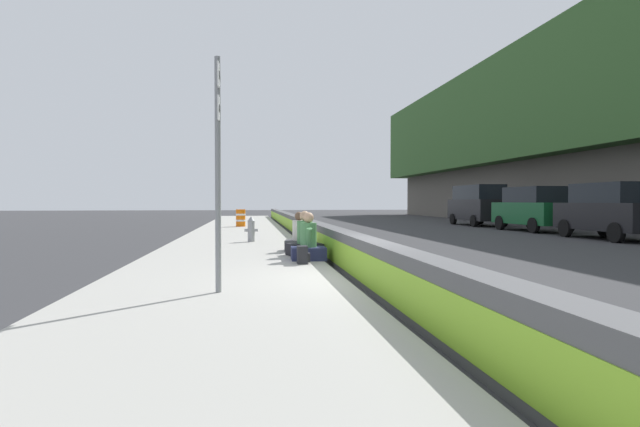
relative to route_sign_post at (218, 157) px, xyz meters
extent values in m
plane|color=#353538|center=(0.96, -2.64, -2.21)|extent=(160.00, 160.00, 0.00)
cube|color=#A8A59E|center=(0.96, 0.01, -2.14)|extent=(80.00, 4.40, 0.14)
cube|color=#545456|center=(0.96, -2.64, -1.79)|extent=(76.00, 0.44, 0.85)
cube|color=#8CC62D|center=(0.96, -2.42, -1.83)|extent=(74.48, 0.01, 0.54)
cylinder|color=gray|center=(0.00, 0.00, -0.27)|extent=(0.09, 0.09, 3.60)
cube|color=white|center=(0.00, -0.02, 1.23)|extent=(0.44, 0.02, 0.36)
cube|color=black|center=(0.00, -0.03, 1.23)|extent=(0.30, 0.01, 0.10)
cube|color=white|center=(0.00, -0.02, 0.73)|extent=(0.44, 0.02, 0.36)
cube|color=black|center=(0.00, -0.03, 0.73)|extent=(0.30, 0.01, 0.10)
cylinder|color=gray|center=(9.66, -0.52, -1.71)|extent=(0.24, 0.24, 0.72)
cone|color=gray|center=(9.66, -0.52, -1.27)|extent=(0.26, 0.26, 0.16)
cylinder|color=gray|center=(9.66, -0.69, -1.68)|extent=(0.10, 0.12, 0.10)
cylinder|color=gray|center=(9.66, -0.35, -1.68)|extent=(0.10, 0.12, 0.10)
cube|color=#23284C|center=(4.04, -1.86, -1.92)|extent=(0.72, 0.84, 0.31)
cylinder|color=#4C8951|center=(4.04, -1.86, -1.48)|extent=(0.39, 0.39, 0.58)
sphere|color=tan|center=(4.04, -1.86, -1.06)|extent=(0.25, 0.25, 0.25)
cylinder|color=#4C8951|center=(4.26, -1.87, -1.53)|extent=(0.30, 0.15, 0.51)
cylinder|color=#4C8951|center=(3.83, -1.85, -1.53)|extent=(0.30, 0.15, 0.51)
cube|color=black|center=(5.00, -1.87, -1.92)|extent=(0.88, 0.97, 0.31)
cylinder|color=#4C8951|center=(5.00, -1.87, -1.47)|extent=(0.40, 0.40, 0.58)
sphere|color=tan|center=(5.00, -1.87, -1.05)|extent=(0.26, 0.26, 0.26)
cylinder|color=#4C8951|center=(5.21, -1.82, -1.53)|extent=(0.32, 0.21, 0.51)
cylinder|color=#4C8951|center=(4.79, -1.93, -1.53)|extent=(0.32, 0.21, 0.51)
cube|color=#424247|center=(6.27, -1.85, -1.92)|extent=(0.77, 0.87, 0.30)
cylinder|color=beige|center=(6.27, -1.85, -1.50)|extent=(0.38, 0.38, 0.56)
sphere|color=brown|center=(6.27, -1.85, -1.09)|extent=(0.25, 0.25, 0.25)
cylinder|color=beige|center=(6.47, -1.88, -1.55)|extent=(0.30, 0.17, 0.49)
cylinder|color=beige|center=(6.06, -1.83, -1.55)|extent=(0.30, 0.17, 0.49)
cube|color=#232328|center=(3.31, -1.64, -1.87)|extent=(0.32, 0.22, 0.40)
cube|color=#232328|center=(3.31, -1.78, -1.93)|extent=(0.22, 0.06, 0.20)
cylinder|color=orange|center=(20.32, 0.04, -1.60)|extent=(0.52, 0.52, 0.95)
cylinder|color=white|center=(20.32, 0.04, -1.41)|extent=(0.54, 0.54, 0.10)
cylinder|color=white|center=(20.32, 0.04, -1.74)|extent=(0.54, 0.54, 0.10)
cube|color=black|center=(10.45, -14.82, -1.28)|extent=(4.83, 2.00, 1.10)
cube|color=black|center=(10.35, -14.82, -0.33)|extent=(3.13, 1.78, 0.80)
cylinder|color=black|center=(12.00, -13.93, -1.83)|extent=(0.76, 0.23, 0.76)
cylinder|color=black|center=(11.97, -15.77, -1.83)|extent=(0.76, 0.23, 0.76)
cylinder|color=black|center=(8.93, -13.88, -1.83)|extent=(0.76, 0.23, 0.76)
cube|color=#145128|center=(16.08, -14.85, -1.28)|extent=(4.85, 2.06, 1.10)
cube|color=black|center=(15.98, -14.86, -0.33)|extent=(3.15, 1.82, 0.80)
cylinder|color=black|center=(17.59, -13.89, -1.83)|extent=(0.77, 0.24, 0.76)
cylinder|color=black|center=(17.64, -15.73, -1.83)|extent=(0.77, 0.24, 0.76)
cylinder|color=black|center=(14.51, -13.98, -1.83)|extent=(0.77, 0.24, 0.76)
cylinder|color=black|center=(14.57, -15.82, -1.83)|extent=(0.77, 0.24, 0.76)
cube|color=black|center=(22.24, -14.81, -1.20)|extent=(5.13, 2.05, 1.30)
cube|color=black|center=(22.14, -14.80, -0.10)|extent=(4.13, 1.84, 0.90)
cylinder|color=black|center=(23.89, -13.89, -1.85)|extent=(0.72, 0.23, 0.72)
cylinder|color=black|center=(23.85, -15.77, -1.85)|extent=(0.72, 0.23, 0.72)
cylinder|color=black|center=(20.62, -13.84, -1.85)|extent=(0.72, 0.23, 0.72)
cylinder|color=black|center=(20.59, -15.72, -1.85)|extent=(0.72, 0.23, 0.72)
camera|label=1|loc=(-7.78, -0.48, -0.67)|focal=28.05mm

